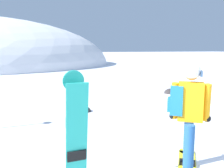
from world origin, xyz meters
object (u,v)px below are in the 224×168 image
at_px(rock_mid, 171,93).
at_px(rock_small, 173,100).
at_px(snowboarder_main, 188,115).
at_px(rock_dark, 83,112).
at_px(spare_snowboard, 76,133).

xyz_separation_m(rock_mid, rock_small, (-0.78, -1.24, 0.00)).
bearing_deg(snowboarder_main, rock_dark, 96.45).
bearing_deg(spare_snowboard, rock_dark, 73.47).
bearing_deg(spare_snowboard, rock_mid, 45.35).
relative_size(rock_dark, rock_mid, 0.83).
distance_m(spare_snowboard, rock_dark, 4.35).
bearing_deg(rock_dark, rock_mid, 19.81).
xyz_separation_m(rock_dark, rock_mid, (4.40, 1.58, 0.00)).
bearing_deg(rock_small, snowboarder_main, -124.61).
relative_size(snowboarder_main, rock_small, 4.30).
height_order(rock_dark, rock_mid, rock_mid).
bearing_deg(rock_dark, snowboarder_main, -83.55).
distance_m(snowboarder_main, rock_mid, 7.05).
bearing_deg(rock_small, spare_snowboard, -137.44).
distance_m(rock_dark, rock_small, 3.63).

